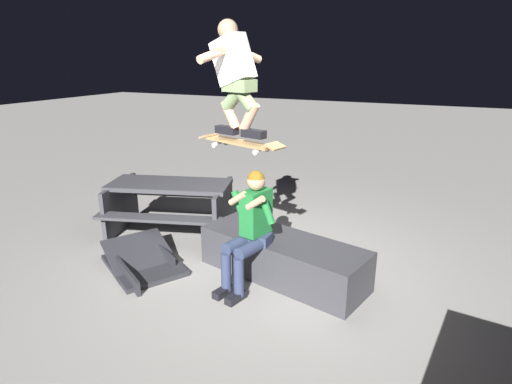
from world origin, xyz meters
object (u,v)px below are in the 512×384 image
Objects in this scene: ledge_box_main at (283,257)px; skateboard at (240,143)px; skater_airborne at (235,73)px; person_sitting_on_ledge at (250,225)px; kicker_ramp at (144,263)px; picnic_table_back at (170,199)px.

ledge_box_main is 1.91× the size of skateboard.
skateboard is 0.93× the size of skater_airborne.
skateboard is (0.37, 0.32, 1.37)m from ledge_box_main.
person_sitting_on_ledge is 1.58m from skater_airborne.
skateboard reaches higher than kicker_ramp.
kicker_ramp is 0.62× the size of picnic_table_back.
ledge_box_main is at bearing 164.23° from picnic_table_back.
skateboard reaches higher than ledge_box_main.
ledge_box_main reaches higher than kicker_ramp.
ledge_box_main is 1.46m from skateboard.
skater_airborne reaches higher than kicker_ramp.
skateboard is 1.99m from kicker_ramp.
kicker_ramp is at bearing 107.64° from picnic_table_back.
skateboard is at bearing 151.19° from picnic_table_back.
person_sitting_on_ledge is at bearing 152.20° from picnic_table_back.
kicker_ramp is (1.36, 0.17, -0.67)m from person_sitting_on_ledge.
ledge_box_main is 1.51× the size of person_sitting_on_ledge.
skater_airborne reaches higher than skateboard.
skater_airborne reaches higher than picnic_table_back.
person_sitting_on_ledge reaches higher than picnic_table_back.
ledge_box_main is 1.77× the size of skater_airborne.
skateboard is (0.12, -0.03, 0.89)m from person_sitting_on_ledge.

